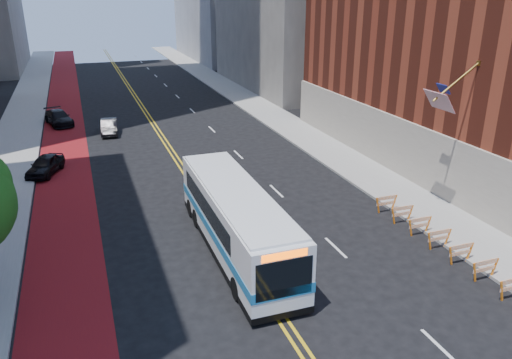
{
  "coord_description": "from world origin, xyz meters",
  "views": [
    {
      "loc": [
        -6.56,
        -13.6,
        12.27
      ],
      "look_at": [
        1.23,
        8.0,
        3.44
      ],
      "focal_mm": 35.0,
      "sensor_mm": 36.0,
      "label": 1
    }
  ],
  "objects_px": {
    "car_b": "(109,127)",
    "transit_bus": "(235,219)",
    "car_a": "(45,165)",
    "car_c": "(59,118)"
  },
  "relations": [
    {
      "from": "car_b",
      "to": "transit_bus",
      "type": "bearing_deg",
      "value": -75.51
    },
    {
      "from": "car_a",
      "to": "car_c",
      "type": "xyz_separation_m",
      "value": [
        0.78,
        14.16,
        0.02
      ]
    },
    {
      "from": "car_a",
      "to": "car_b",
      "type": "distance_m",
      "value": 10.54
    },
    {
      "from": "car_a",
      "to": "car_b",
      "type": "height_order",
      "value": "car_a"
    },
    {
      "from": "transit_bus",
      "to": "car_b",
      "type": "distance_m",
      "value": 24.63
    },
    {
      "from": "transit_bus",
      "to": "car_c",
      "type": "bearing_deg",
      "value": 106.49
    },
    {
      "from": "transit_bus",
      "to": "car_a",
      "type": "height_order",
      "value": "transit_bus"
    },
    {
      "from": "transit_bus",
      "to": "car_c",
      "type": "height_order",
      "value": "transit_bus"
    },
    {
      "from": "transit_bus",
      "to": "car_b",
      "type": "bearing_deg",
      "value": 100.08
    },
    {
      "from": "car_a",
      "to": "car_c",
      "type": "relative_size",
      "value": 0.83
    }
  ]
}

